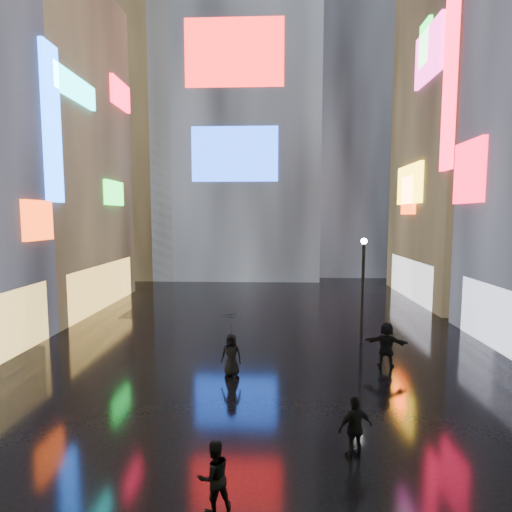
{
  "coord_description": "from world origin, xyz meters",
  "views": [
    {
      "loc": [
        0.52,
        -0.61,
        6.26
      ],
      "look_at": [
        0.0,
        12.0,
        5.0
      ],
      "focal_mm": 28.0,
      "sensor_mm": 36.0,
      "label": 1
    }
  ],
  "objects": [
    {
      "name": "ground",
      "position": [
        0.0,
        20.0,
        0.0
      ],
      "size": [
        140.0,
        140.0,
        0.0
      ],
      "primitive_type": "plane",
      "color": "black",
      "rests_on": "ground"
    },
    {
      "name": "building_left_far",
      "position": [
        -15.98,
        26.0,
        10.98
      ],
      "size": [
        10.28,
        12.0,
        22.0
      ],
      "color": "black",
      "rests_on": "ground"
    },
    {
      "name": "building_right_far",
      "position": [
        15.98,
        30.0,
        13.98
      ],
      "size": [
        10.28,
        12.0,
        28.0
      ],
      "color": "black",
      "rests_on": "ground"
    },
    {
      "name": "tower_main",
      "position": [
        -3.0,
        43.97,
        21.01
      ],
      "size": [
        16.0,
        14.2,
        42.0
      ],
      "color": "black",
      "rests_on": "ground"
    },
    {
      "name": "tower_flank_right",
      "position": [
        9.0,
        46.0,
        17.0
      ],
      "size": [
        12.0,
        12.0,
        34.0
      ],
      "primitive_type": "cube",
      "color": "black",
      "rests_on": "ground"
    },
    {
      "name": "tower_flank_left",
      "position": [
        -14.0,
        42.0,
        13.0
      ],
      "size": [
        10.0,
        10.0,
        26.0
      ],
      "primitive_type": "cube",
      "color": "black",
      "rests_on": "ground"
    },
    {
      "name": "lamp_far",
      "position": [
        4.98,
        18.98,
        2.94
      ],
      "size": [
        0.3,
        0.3,
        5.2
      ],
      "color": "black",
      "rests_on": "ground"
    },
    {
      "name": "pedestrian_1",
      "position": [
        -0.7,
        7.31,
        0.77
      ],
      "size": [
        0.93,
        0.86,
        1.53
      ],
      "primitive_type": "imported",
      "rotation": [
        0.0,
        0.0,
        3.62
      ],
      "color": "black",
      "rests_on": "ground"
    },
    {
      "name": "pedestrian_3",
      "position": [
        2.68,
        9.3,
        0.82
      ],
      "size": [
        1.04,
        0.7,
        1.63
      ],
      "primitive_type": "imported",
      "rotation": [
        0.0,
        0.0,
        3.49
      ],
      "color": "black",
      "rests_on": "ground"
    },
    {
      "name": "pedestrian_4",
      "position": [
        -1.07,
        14.54,
        0.84
      ],
      "size": [
        0.9,
        0.68,
        1.67
      ],
      "primitive_type": "imported",
      "rotation": [
        0.0,
        0.0,
        -0.19
      ],
      "color": "black",
      "rests_on": "ground"
    },
    {
      "name": "pedestrian_5",
      "position": [
        5.27,
        15.72,
        0.95
      ],
      "size": [
        1.85,
        0.99,
        1.9
      ],
      "primitive_type": "imported",
      "rotation": [
        0.0,
        0.0,
        2.88
      ],
      "color": "black",
      "rests_on": "ground"
    },
    {
      "name": "umbrella_2",
      "position": [
        -1.07,
        14.54,
        2.09
      ],
      "size": [
        1.0,
        1.01,
        0.85
      ],
      "primitive_type": "imported",
      "rotation": [
        0.0,
        0.0,
        3.06
      ],
      "color": "black",
      "rests_on": "pedestrian_4"
    }
  ]
}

